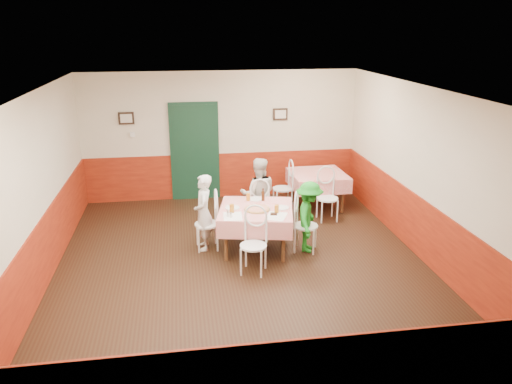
{
  "coord_description": "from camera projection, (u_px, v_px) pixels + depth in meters",
  "views": [
    {
      "loc": [
        -0.91,
        -7.25,
        3.72
      ],
      "look_at": [
        0.31,
        0.58,
        1.05
      ],
      "focal_mm": 35.0,
      "sensor_mm": 36.0,
      "label": 1
    }
  ],
  "objects": [
    {
      "name": "glass_c",
      "position": [
        248.0,
        197.0,
        8.81
      ],
      "size": [
        0.08,
        0.08,
        0.13
      ],
      "primitive_type": "cylinder",
      "rotation": [
        0.0,
        0.0,
        -0.2
      ],
      "color": "#BF7219",
      "rests_on": "main_table"
    },
    {
      "name": "pizza",
      "position": [
        257.0,
        209.0,
        8.38
      ],
      "size": [
        0.49,
        0.49,
        0.03
      ],
      "primitive_type": "cylinder",
      "rotation": [
        0.0,
        0.0,
        -0.2
      ],
      "color": "#B74723",
      "rests_on": "main_table"
    },
    {
      "name": "right_wall",
      "position": [
        425.0,
        175.0,
        8.1
      ],
      "size": [
        0.1,
        7.0,
        2.8
      ],
      "primitive_type": "cube",
      "color": "beige",
      "rests_on": "ground"
    },
    {
      "name": "front_wall",
      "position": [
        292.0,
        302.0,
        4.38
      ],
      "size": [
        6.0,
        0.1,
        2.8
      ],
      "primitive_type": "cube",
      "color": "beige",
      "rests_on": "ground"
    },
    {
      "name": "thermostat",
      "position": [
        132.0,
        135.0,
        10.58
      ],
      "size": [
        0.1,
        0.03,
        0.1
      ],
      "primitive_type": "cube",
      "color": "white",
      "rests_on": "back_wall"
    },
    {
      "name": "wainscot_left",
      "position": [
        46.0,
        249.0,
        7.51
      ],
      "size": [
        0.03,
        7.0,
        1.0
      ],
      "primitive_type": "cube",
      "color": "maroon",
      "rests_on": "ground"
    },
    {
      "name": "chair_near",
      "position": [
        253.0,
        246.0,
        7.75
      ],
      "size": [
        0.55,
        0.55,
        0.9
      ],
      "primitive_type": null,
      "rotation": [
        0.0,
        0.0,
        -0.38
      ],
      "color": "white",
      "rests_on": "ground"
    },
    {
      "name": "diner_far",
      "position": [
        258.0,
        194.0,
        9.33
      ],
      "size": [
        0.72,
        0.59,
        1.4
      ],
      "primitive_type": "imported",
      "rotation": [
        0.0,
        0.0,
        3.06
      ],
      "color": "gray",
      "rests_on": "ground"
    },
    {
      "name": "chair_second_a",
      "position": [
        283.0,
        189.0,
        10.45
      ],
      "size": [
        0.43,
        0.43,
        0.9
      ],
      "primitive_type": null,
      "rotation": [
        0.0,
        0.0,
        -1.54
      ],
      "color": "white",
      "rests_on": "ground"
    },
    {
      "name": "diner_right",
      "position": [
        309.0,
        217.0,
        8.46
      ],
      "size": [
        0.7,
        0.9,
        1.24
      ],
      "primitive_type": "imported",
      "rotation": [
        0.0,
        0.0,
        1.24
      ],
      "color": "gray",
      "rests_on": "ground"
    },
    {
      "name": "ceiling",
      "position": [
        241.0,
        91.0,
        7.21
      ],
      "size": [
        7.0,
        7.0,
        0.0
      ],
      "primitive_type": "plane",
      "color": "white",
      "rests_on": "back_wall"
    },
    {
      "name": "floor",
      "position": [
        243.0,
        265.0,
        8.11
      ],
      "size": [
        7.0,
        7.0,
        0.0
      ],
      "primitive_type": "plane",
      "color": "black",
      "rests_on": "ground"
    },
    {
      "name": "picture_right",
      "position": [
        280.0,
        114.0,
        10.94
      ],
      "size": [
        0.32,
        0.03,
        0.26
      ],
      "primitive_type": "cube",
      "color": "black",
      "rests_on": "back_wall"
    },
    {
      "name": "diner_left",
      "position": [
        204.0,
        212.0,
        8.53
      ],
      "size": [
        0.34,
        0.5,
        1.33
      ],
      "primitive_type": "imported",
      "rotation": [
        0.0,
        0.0,
        -1.62
      ],
      "color": "gray",
      "rests_on": "ground"
    },
    {
      "name": "wainscot_right",
      "position": [
        418.0,
        226.0,
        8.38
      ],
      "size": [
        0.03,
        7.0,
        1.0
      ],
      "primitive_type": "cube",
      "color": "maroon",
      "rests_on": "ground"
    },
    {
      "name": "shaker_c",
      "position": [
        228.0,
        213.0,
        8.13
      ],
      "size": [
        0.04,
        0.04,
        0.09
      ],
      "primitive_type": "cylinder",
      "rotation": [
        0.0,
        0.0,
        -0.2
      ],
      "color": "#B23319",
      "rests_on": "main_table"
    },
    {
      "name": "chair_far",
      "position": [
        258.0,
        208.0,
        9.36
      ],
      "size": [
        0.42,
        0.42,
        0.9
      ],
      "primitive_type": null,
      "rotation": [
        0.0,
        0.0,
        3.14
      ],
      "color": "white",
      "rests_on": "ground"
    },
    {
      "name": "chair_second_b",
      "position": [
        328.0,
        199.0,
        9.86
      ],
      "size": [
        0.43,
        0.43,
        0.9
      ],
      "primitive_type": null,
      "rotation": [
        0.0,
        0.0,
        0.03
      ],
      "color": "white",
      "rests_on": "ground"
    },
    {
      "name": "door",
      "position": [
        195.0,
        153.0,
        10.92
      ],
      "size": [
        0.96,
        0.06,
        2.1
      ],
      "primitive_type": "cube",
      "color": "black",
      "rests_on": "ground"
    },
    {
      "name": "glass_a",
      "position": [
        232.0,
        208.0,
        8.24
      ],
      "size": [
        0.09,
        0.09,
        0.14
      ],
      "primitive_type": "cylinder",
      "rotation": [
        0.0,
        0.0,
        -0.2
      ],
      "color": "#BF7219",
      "rests_on": "main_table"
    },
    {
      "name": "chair_right",
      "position": [
        306.0,
        226.0,
        8.51
      ],
      "size": [
        0.54,
        0.54,
        0.9
      ],
      "primitive_type": null,
      "rotation": [
        0.0,
        0.0,
        1.2
      ],
      "color": "white",
      "rests_on": "ground"
    },
    {
      "name": "shaker_a",
      "position": [
        228.0,
        214.0,
        8.06
      ],
      "size": [
        0.04,
        0.04,
        0.09
      ],
      "primitive_type": "cylinder",
      "rotation": [
        0.0,
        0.0,
        -0.2
      ],
      "color": "silver",
      "rests_on": "main_table"
    },
    {
      "name": "plate_far",
      "position": [
        256.0,
        199.0,
        8.87
      ],
      "size": [
        0.3,
        0.3,
        0.01
      ],
      "primitive_type": "cylinder",
      "rotation": [
        0.0,
        0.0,
        -0.2
      ],
      "color": "white",
      "rests_on": "main_table"
    },
    {
      "name": "back_wall",
      "position": [
        222.0,
        136.0,
        10.94
      ],
      "size": [
        6.0,
        0.1,
        2.8
      ],
      "primitive_type": "cube",
      "color": "beige",
      "rests_on": "ground"
    },
    {
      "name": "left_wall",
      "position": [
        37.0,
        193.0,
        7.22
      ],
      "size": [
        0.1,
        7.0,
        2.8
      ],
      "primitive_type": "cube",
      "color": "beige",
      "rests_on": "ground"
    },
    {
      "name": "second_table",
      "position": [
        317.0,
        190.0,
        10.58
      ],
      "size": [
        1.15,
        1.15,
        0.77
      ],
      "primitive_type": "cube",
      "rotation": [
        0.0,
        0.0,
        0.03
      ],
      "color": "red",
      "rests_on": "ground"
    },
    {
      "name": "plate_right",
      "position": [
        281.0,
        208.0,
        8.46
      ],
      "size": [
        0.3,
        0.3,
        0.01
      ],
      "primitive_type": "cylinder",
      "rotation": [
        0.0,
        0.0,
        -0.2
      ],
      "color": "white",
      "rests_on": "main_table"
    },
    {
      "name": "wallet",
      "position": [
        274.0,
        214.0,
        8.16
      ],
      "size": [
        0.13,
        0.11,
        0.02
      ],
      "primitive_type": "cube",
      "rotation": [
        0.0,
        0.0,
        -0.2
      ],
      "color": "black",
      "rests_on": "main_table"
    },
    {
      "name": "plate_left",
      "position": [
        232.0,
        208.0,
        8.46
      ],
      "size": [
        0.3,
        0.3,
        0.01
      ],
      "primitive_type": "cylinder",
      "rotation": [
        0.0,
        0.0,
        -0.2
      ],
      "color": "white",
      "rests_on": "main_table"
    },
    {
      "name": "glass_b",
      "position": [
        277.0,
        209.0,
        8.23
      ],
      "size": [
        0.09,
        0.09,
        0.13
      ],
      "primitive_type": "cylinder",
      "rotation": [
        0.0,
        0.0,
        -0.2
      ],
      "color": "#BF7219",
      "rests_on": "main_table"
    },
    {
      "name": "shaker_b",
      "position": [
        231.0,
        215.0,
        8.03
      ],
      "size": [
        0.04,
        0.04,
        0.09
      ],
      "primitive_type": "cylinder",
      "rotation": [
        0.0,
        0.0,
        -0.2
      ],
      "color": "silver",
      "rests_on": "main_table"
    },
    {
      "name": "menu_right",
      "position": [
        276.0,
        216.0,
        8.1
      ],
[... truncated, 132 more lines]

